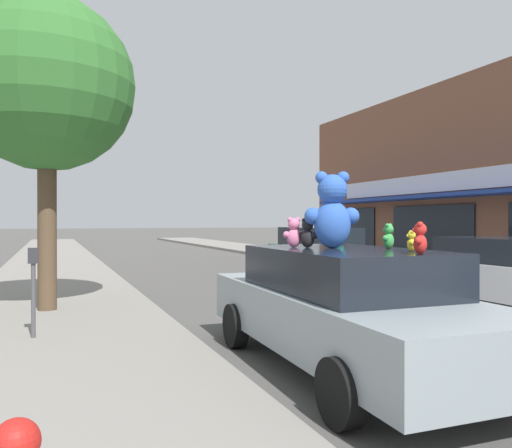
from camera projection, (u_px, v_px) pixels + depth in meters
sidewalk_near at (67, 419)px, 4.33m from camera, size 3.58×90.00×0.15m
plush_art_car at (344, 306)px, 6.01m from camera, size 2.12×4.83×1.46m
teddy_bear_giant at (332, 211)px, 6.17m from camera, size 0.72×0.51×0.95m
teddy_bear_red at (420, 238)px, 5.03m from camera, size 0.22×0.22×0.33m
teddy_bear_teal at (339, 235)px, 7.21m from camera, size 0.20×0.19×0.29m
teddy_bear_black at (308, 233)px, 6.27m from camera, size 0.22×0.28×0.37m
teddy_bear_yellow at (411, 241)px, 5.50m from camera, size 0.13×0.18×0.23m
teddy_bear_pink at (294, 233)px, 6.36m from camera, size 0.29×0.18×0.39m
teddy_bear_green at (388, 236)px, 6.07m from camera, size 0.23×0.19×0.31m
parked_car_far_center at (509, 273)px, 9.92m from camera, size 2.04×4.78×1.47m
parked_car_far_right at (319, 249)px, 16.97m from camera, size 2.07×4.27×1.59m
street_tree at (47, 85)px, 9.25m from camera, size 3.22×3.22×5.81m
parking_meter at (33, 280)px, 7.04m from camera, size 0.14×0.10×1.27m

